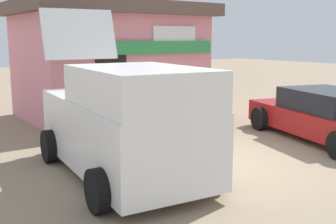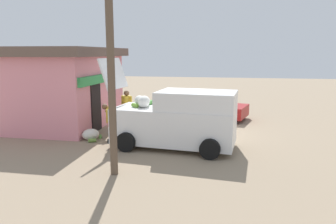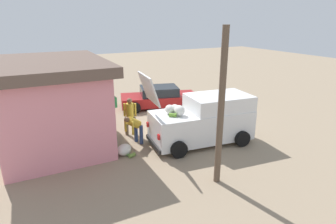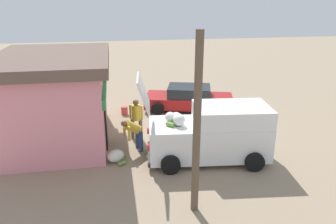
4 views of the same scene
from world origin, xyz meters
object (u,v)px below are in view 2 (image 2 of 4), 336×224
(storefront_bar, at_px, (65,86))
(delivery_van, at_px, (178,119))
(parked_sedan, at_px, (202,106))
(paint_bucket, at_px, (138,112))
(vendor_standing, at_px, (127,107))
(customer_bending, at_px, (114,116))
(unloaded_banana_pile, at_px, (91,135))

(storefront_bar, relative_size, delivery_van, 1.24)
(storefront_bar, distance_m, parked_sedan, 6.71)
(storefront_bar, xyz_separation_m, paint_bucket, (2.51, -2.70, -1.58))
(storefront_bar, distance_m, vendor_standing, 3.22)
(delivery_van, xyz_separation_m, parked_sedan, (5.36, -0.43, -0.42))
(parked_sedan, height_order, paint_bucket, parked_sedan)
(storefront_bar, xyz_separation_m, delivery_van, (-2.63, -5.59, -0.79))
(delivery_van, bearing_deg, customer_bending, 68.42)
(storefront_bar, xyz_separation_m, vendor_standing, (-0.54, -3.08, -0.79))
(vendor_standing, bearing_deg, storefront_bar, 80.12)
(unloaded_banana_pile, xyz_separation_m, paint_bucket, (4.79, -0.51, 0.01))
(storefront_bar, distance_m, delivery_van, 6.23)
(customer_bending, height_order, unloaded_banana_pile, customer_bending)
(customer_bending, bearing_deg, vendor_standing, -10.38)
(parked_sedan, height_order, vendor_standing, vendor_standing)
(vendor_standing, bearing_deg, unloaded_banana_pile, 153.12)
(parked_sedan, bearing_deg, storefront_bar, 114.37)
(customer_bending, relative_size, paint_bucket, 3.25)
(parked_sedan, distance_m, paint_bucket, 3.34)
(delivery_van, height_order, customer_bending, delivery_van)
(delivery_van, xyz_separation_m, paint_bucket, (5.14, 2.88, -0.79))
(parked_sedan, relative_size, unloaded_banana_pile, 5.42)
(storefront_bar, xyz_separation_m, unloaded_banana_pile, (-2.28, -2.20, -1.59))
(delivery_van, relative_size, paint_bucket, 11.70)
(storefront_bar, height_order, vendor_standing, storefront_bar)
(delivery_van, distance_m, paint_bucket, 5.95)
(vendor_standing, distance_m, customer_bending, 1.06)
(storefront_bar, bearing_deg, unloaded_banana_pile, -136.07)
(parked_sedan, xyz_separation_m, unloaded_banana_pile, (-5.00, 3.82, -0.38))
(vendor_standing, relative_size, paint_bucket, 4.28)
(parked_sedan, bearing_deg, customer_bending, 143.93)
(parked_sedan, bearing_deg, delivery_van, 175.43)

